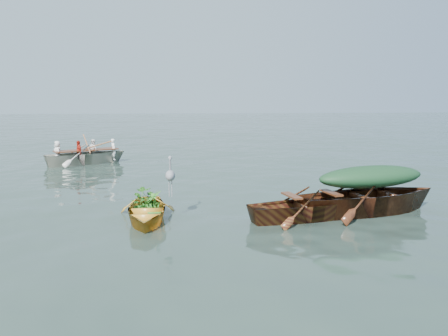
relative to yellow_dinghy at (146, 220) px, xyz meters
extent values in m
plane|color=#2B3D34|center=(1.62, 0.07, 0.00)|extent=(140.00, 140.00, 0.00)
imported|color=gold|center=(0.00, 0.00, 0.00)|extent=(1.34, 2.99, 0.79)
imported|color=#502912|center=(5.24, 0.05, 0.00)|extent=(5.24, 2.59, 1.21)
imported|color=brown|center=(3.70, -0.28, 0.00)|extent=(4.28, 2.07, 0.94)
imported|color=beige|center=(-3.01, 8.80, 0.00)|extent=(4.72, 3.30, 1.11)
ellipsoid|color=#173919|center=(5.24, 0.05, 0.87)|extent=(2.88, 1.42, 0.52)
imported|color=#1F6219|center=(0.02, 0.55, 0.69)|extent=(0.72, 0.91, 0.60)
imported|color=white|center=(-3.01, 8.80, 0.94)|extent=(3.43, 2.56, 0.76)
camera|label=1|loc=(0.70, -9.59, 2.70)|focal=35.00mm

